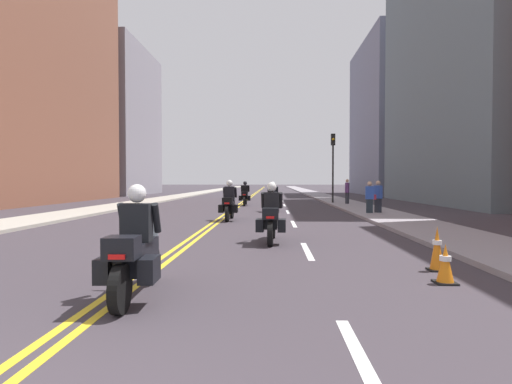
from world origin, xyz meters
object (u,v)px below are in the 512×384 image
Objects in this scene: traffic_cone_0 at (445,264)px; pedestrian_1 at (378,197)px; motorcycle_1 at (271,218)px; motorcycle_3 at (273,199)px; pedestrian_0 at (370,198)px; motorcycle_4 at (245,196)px; traffic_cone_1 at (437,249)px; motorcycle_2 at (229,204)px; traffic_light_near at (333,156)px; motorcycle_0 at (135,253)px; pedestrian_2 at (347,192)px.

pedestrian_1 reaches higher than traffic_cone_0.
pedestrian_1 is at bearing 63.18° from motorcycle_1.
motorcycle_3 is 5.14m from pedestrian_0.
motorcycle_3 is 3.58× the size of traffic_cone_0.
motorcycle_4 is 3.59× the size of traffic_cone_0.
traffic_cone_1 is at bearing -75.90° from motorcycle_3.
traffic_cone_1 is at bearing -61.74° from motorcycle_2.
motorcycle_1 is 4.47m from traffic_cone_1.
motorcycle_1 is 9.91m from pedestrian_0.
pedestrian_1 is at bearing -46.75° from motorcycle_4.
motorcycle_4 is 6.90m from traffic_light_near.
motorcycle_0 is 5.61m from motorcycle_1.
traffic_light_near is (4.23, 7.12, 2.73)m from motorcycle_3.
motorcycle_4 is 1.41× the size of pedestrian_0.
traffic_cone_0 is 0.13× the size of traffic_light_near.
pedestrian_2 reaches higher than pedestrian_0.
pedestrian_2 reaches higher than traffic_cone_1.
motorcycle_2 is 0.98× the size of motorcycle_4.
pedestrian_2 is (2.01, 20.04, 0.50)m from traffic_cone_1.
traffic_cone_1 is 20.15m from pedestrian_2.
pedestrian_0 is at bearing 64.60° from motorcycle_1.
pedestrian_2 is (6.89, 22.04, 0.26)m from motorcycle_0.
motorcycle_4 reaches higher than motorcycle_1.
pedestrian_1 reaches higher than traffic_cone_1.
traffic_cone_1 is 0.49× the size of pedestrian_1.
pedestrian_0 is at bearing -24.12° from motorcycle_3.
pedestrian_0 is (4.64, 8.76, 0.18)m from motorcycle_1.
motorcycle_2 is 11.25m from traffic_cone_0.
motorcycle_1 reaches higher than motorcycle_3.
traffic_light_near is (1.25, 21.46, 2.99)m from traffic_cone_1.
traffic_light_near reaches higher than pedestrian_0.
traffic_cone_1 is 0.46× the size of pedestrian_2.
motorcycle_1 is 1.29× the size of pedestrian_1.
pedestrian_1 reaches higher than motorcycle_1.
traffic_cone_1 is at bearing -163.53° from pedestrian_2.
motorcycle_1 is 2.61× the size of traffic_cone_1.
traffic_cone_1 is at bearing 139.43° from pedestrian_1.
motorcycle_4 is (0.07, 21.68, 0.01)m from motorcycle_0.
motorcycle_3 is 0.46× the size of traffic_light_near.
traffic_cone_0 is at bearing 10.20° from motorcycle_0.
motorcycle_4 is (-0.04, 10.33, -0.03)m from motorcycle_2.
traffic_light_near is (1.50, 22.41, 3.08)m from traffic_cone_0.
motorcycle_4 is at bearing 131.55° from pedestrian_0.
traffic_cone_1 is 12.17m from pedestrian_0.
motorcycle_2 is 3.53× the size of traffic_cone_0.
motorcycle_0 is 5.28m from traffic_cone_1.
motorcycle_3 is at bearing 100.14° from traffic_cone_0.
motorcycle_2 is at bearing 82.90° from pedestrian_1.
motorcycle_1 is 0.43× the size of traffic_light_near.
traffic_cone_1 is at bearing -76.45° from motorcycle_4.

